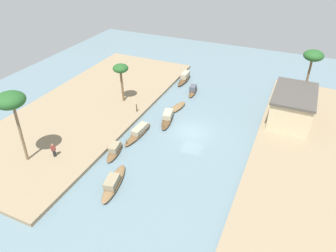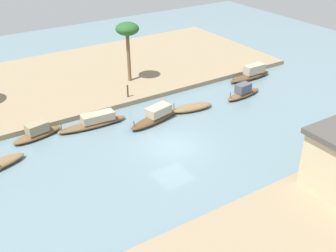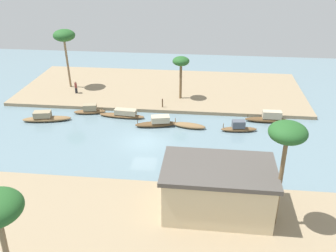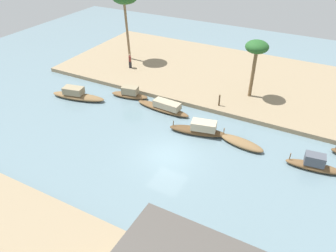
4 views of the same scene
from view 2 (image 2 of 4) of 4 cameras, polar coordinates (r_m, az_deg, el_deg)
river_water at (r=28.84m, az=0.64°, el=-2.75°), size 66.39×66.39×0.00m
riverbank_left at (r=40.61m, az=-11.10°, el=6.67°), size 36.83×15.22×0.40m
sampan_near_left_bank at (r=31.78m, az=-1.70°, el=1.33°), size 4.70×2.05×1.17m
sampan_upstream_small at (r=36.40m, az=10.16°, el=4.53°), size 3.86×1.33×1.21m
sampan_open_hull at (r=40.35m, az=11.24°, el=6.95°), size 4.82×1.10×1.31m
sampan_downstream_large at (r=31.58m, az=-9.94°, el=0.58°), size 5.34×1.40×1.01m
sampan_midstream at (r=33.62m, az=3.21°, el=2.50°), size 3.67×1.67×0.93m
sampan_with_tall_canopy at (r=31.06m, az=-17.32°, el=-0.84°), size 3.77×1.68×1.12m
mooring_post at (r=35.00m, az=-5.49°, el=4.73°), size 0.14×0.14×1.04m
palm_tree_left_near at (r=37.09m, az=-5.52°, el=12.67°), size 2.03×2.03×5.28m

